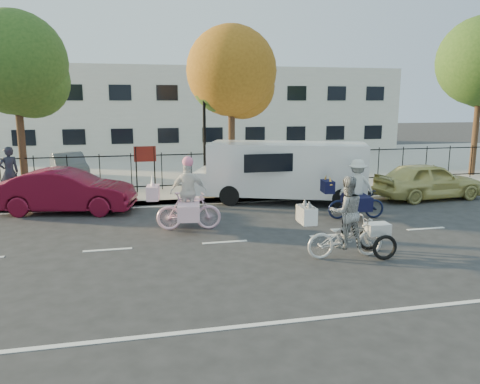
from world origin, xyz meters
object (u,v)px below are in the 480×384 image
object	(u,v)px
white_van	(284,170)
red_sedan	(67,191)
gold_sedan	(428,181)
zebra_trike	(346,226)
unicorn_bike	(187,203)
bull_bike	(356,195)
lamppost	(204,116)
lot_car_d	(257,161)
lot_car_c	(69,167)
pedestrian	(9,172)

from	to	relation	value
white_van	red_sedan	xyz separation A→B (m)	(-7.59, -0.00, -0.48)
gold_sedan	red_sedan	bearing A→B (deg)	82.64
zebra_trike	unicorn_bike	size ratio (longest dim) A/B	1.06
bull_bike	red_sedan	world-z (taller)	bull_bike
lamppost	lot_car_d	world-z (taller)	lamppost
gold_sedan	lot_car_d	distance (m)	8.19
gold_sedan	lot_car_d	bearing A→B (deg)	33.54
unicorn_bike	lot_car_d	world-z (taller)	unicorn_bike
bull_bike	white_van	distance (m)	3.26
unicorn_bike	lot_car_d	size ratio (longest dim) A/B	0.58
red_sedan	unicorn_bike	bearing A→B (deg)	-117.87
gold_sedan	lot_car_c	size ratio (longest dim) A/B	1.11
unicorn_bike	lot_car_c	bearing A→B (deg)	33.12
pedestrian	red_sedan	bearing A→B (deg)	103.25
red_sedan	gold_sedan	xyz separation A→B (m)	(13.10, -0.70, -0.02)
white_van	unicorn_bike	bearing A→B (deg)	-120.66
pedestrian	white_van	bearing A→B (deg)	135.36
unicorn_bike	bull_bike	bearing A→B (deg)	-81.15
white_van	lot_car_c	world-z (taller)	white_van
lamppost	red_sedan	world-z (taller)	lamppost
lamppost	gold_sedan	size ratio (longest dim) A/B	1.05
lamppost	gold_sedan	world-z (taller)	lamppost
zebra_trike	lot_car_d	size ratio (longest dim) A/B	0.62
zebra_trike	pedestrian	xyz separation A→B (m)	(-9.37, 8.60, 0.34)
bull_bike	gold_sedan	xyz separation A→B (m)	(4.07, 2.19, -0.05)
lamppost	bull_bike	size ratio (longest dim) A/B	2.09
red_sedan	gold_sedan	distance (m)	13.12
lamppost	zebra_trike	bearing A→B (deg)	-76.38
red_sedan	pedestrian	distance (m)	3.25
lot_car_c	lot_car_d	distance (m)	8.74
red_sedan	lot_car_d	bearing A→B (deg)	-42.76
unicorn_bike	gold_sedan	distance (m)	9.70
unicorn_bike	white_van	xyz separation A→B (m)	(3.90, 3.05, 0.41)
lot_car_c	lot_car_d	size ratio (longest dim) A/B	1.00
unicorn_bike	gold_sedan	bearing A→B (deg)	-68.81
zebra_trike	bull_bike	xyz separation A→B (m)	(1.94, 3.41, -0.00)
lot_car_d	white_van	bearing A→B (deg)	-79.64
zebra_trike	white_van	bearing A→B (deg)	-3.05
lamppost	pedestrian	world-z (taller)	lamppost
white_van	red_sedan	bearing A→B (deg)	-158.74
zebra_trike	gold_sedan	size ratio (longest dim) A/B	0.55
unicorn_bike	red_sedan	distance (m)	4.79
lamppost	white_van	size ratio (longest dim) A/B	0.65
bull_bike	gold_sedan	bearing A→B (deg)	-55.06
unicorn_bike	lot_car_c	size ratio (longest dim) A/B	0.58
lamppost	lot_car_c	bearing A→B (deg)	147.74
unicorn_bike	red_sedan	size ratio (longest dim) A/B	0.49
zebra_trike	red_sedan	distance (m)	9.49
white_van	lot_car_c	xyz separation A→B (m)	(-8.25, 5.88, -0.44)
zebra_trike	lot_car_c	bearing A→B (deg)	33.92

